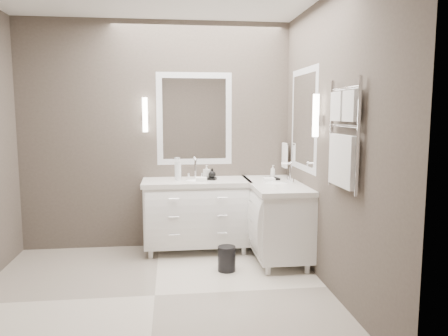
{
  "coord_description": "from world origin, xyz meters",
  "views": [
    {
      "loc": [
        0.17,
        -3.78,
        1.64
      ],
      "look_at": [
        0.71,
        0.7,
        1.05
      ],
      "focal_mm": 35.0,
      "sensor_mm": 36.0,
      "label": 1
    }
  ],
  "objects": [
    {
      "name": "soap_bottle_b",
      "position": [
        0.63,
        1.2,
        0.93
      ],
      "size": [
        0.11,
        0.11,
        0.11
      ],
      "primitive_type": "imported",
      "rotation": [
        0.0,
        0.0,
        -0.3
      ],
      "color": "black",
      "rests_on": "amenity_tray_back"
    },
    {
      "name": "amenity_tray_back",
      "position": [
        0.6,
        1.23,
        0.86
      ],
      "size": [
        0.19,
        0.16,
        0.02
      ],
      "primitive_type": "cube",
      "rotation": [
        0.0,
        0.0,
        -0.3
      ],
      "color": "black",
      "rests_on": "vanity_back"
    },
    {
      "name": "sconce_right",
      "position": [
        1.53,
        0.22,
        1.59
      ],
      "size": [
        0.06,
        0.06,
        0.4
      ],
      "color": "white",
      "rests_on": "wall_right"
    },
    {
      "name": "floor",
      "position": [
        0.0,
        0.0,
        -0.01
      ],
      "size": [
        3.2,
        3.0,
        0.01
      ],
      "primitive_type": "cube",
      "color": "silver",
      "rests_on": "ground"
    },
    {
      "name": "wall_back",
      "position": [
        0.0,
        1.5,
        1.35
      ],
      "size": [
        3.2,
        0.01,
        2.7
      ],
      "primitive_type": "cube",
      "color": "#4E453E",
      "rests_on": "floor"
    },
    {
      "name": "vanity_right",
      "position": [
        1.33,
        0.9,
        0.49
      ],
      "size": [
        0.59,
        1.24,
        0.97
      ],
      "color": "white",
      "rests_on": "floor"
    },
    {
      "name": "waste_bin",
      "position": [
        0.72,
        0.53,
        0.13
      ],
      "size": [
        0.19,
        0.19,
        0.26
      ],
      "primitive_type": "cylinder",
      "rotation": [
        0.0,
        0.0,
        0.05
      ],
      "color": "black",
      "rests_on": "floor"
    },
    {
      "name": "wall_front",
      "position": [
        0.0,
        -1.5,
        1.35
      ],
      "size": [
        3.2,
        0.01,
        2.7
      ],
      "primitive_type": "cube",
      "color": "#4E453E",
      "rests_on": "floor"
    },
    {
      "name": "sconce_back",
      "position": [
        -0.13,
        1.43,
        1.59
      ],
      "size": [
        0.06,
        0.06,
        0.4
      ],
      "color": "white",
      "rests_on": "wall_back"
    },
    {
      "name": "soap_bottle_c",
      "position": [
        1.34,
        1.14,
        0.95
      ],
      "size": [
        0.07,
        0.07,
        0.15
      ],
      "primitive_type": "imported",
      "rotation": [
        0.0,
        0.0,
        0.43
      ],
      "color": "white",
      "rests_on": "amenity_tray_right"
    },
    {
      "name": "wall_right",
      "position": [
        1.6,
        0.0,
        1.35
      ],
      "size": [
        0.01,
        3.0,
        2.7
      ],
      "primitive_type": "cube",
      "color": "#4E453E",
      "rests_on": "floor"
    },
    {
      "name": "towel_ladder",
      "position": [
        1.55,
        -0.4,
        1.39
      ],
      "size": [
        0.06,
        0.58,
        0.9
      ],
      "color": "white",
      "rests_on": "wall_right"
    },
    {
      "name": "vanity_back",
      "position": [
        0.45,
        1.23,
        0.49
      ],
      "size": [
        1.24,
        0.59,
        0.97
      ],
      "color": "white",
      "rests_on": "floor"
    },
    {
      "name": "amenity_tray_right",
      "position": [
        1.34,
        1.14,
        0.86
      ],
      "size": [
        0.15,
        0.18,
        0.02
      ],
      "primitive_type": "cube",
      "rotation": [
        0.0,
        0.0,
        0.2
      ],
      "color": "black",
      "rests_on": "vanity_right"
    },
    {
      "name": "soap_bottle_a",
      "position": [
        0.57,
        1.25,
        0.94
      ],
      "size": [
        0.08,
        0.08,
        0.14
      ],
      "primitive_type": "imported",
      "rotation": [
        0.0,
        0.0,
        0.32
      ],
      "color": "white",
      "rests_on": "amenity_tray_back"
    },
    {
      "name": "mirror_right",
      "position": [
        1.59,
        0.8,
        1.55
      ],
      "size": [
        0.02,
        0.9,
        1.1
      ],
      "color": "white",
      "rests_on": "wall_right"
    },
    {
      "name": "water_bottle",
      "position": [
        0.24,
        1.24,
        0.96
      ],
      "size": [
        0.08,
        0.08,
        0.21
      ],
      "primitive_type": "cylinder",
      "rotation": [
        0.0,
        0.0,
        -0.09
      ],
      "color": "silver",
      "rests_on": "vanity_back"
    },
    {
      "name": "towel_bar_corner",
      "position": [
        1.54,
        1.36,
        1.12
      ],
      "size": [
        0.03,
        0.22,
        0.3
      ],
      "color": "white",
      "rests_on": "wall_right"
    },
    {
      "name": "mirror_back",
      "position": [
        0.45,
        1.49,
        1.55
      ],
      "size": [
        0.9,
        0.02,
        1.1
      ],
      "color": "white",
      "rests_on": "wall_back"
    }
  ]
}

